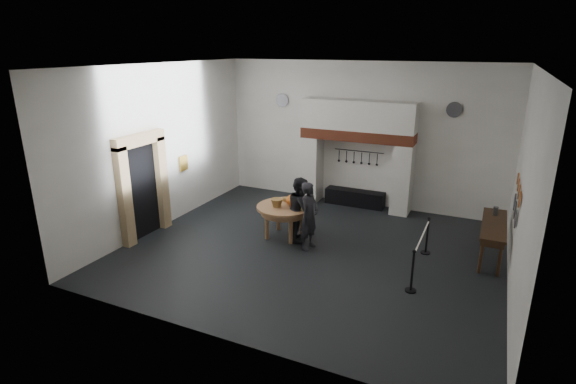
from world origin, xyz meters
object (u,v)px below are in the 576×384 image
at_px(work_table, 284,207).
at_px(visitor_near, 309,216).
at_px(side_table, 494,224).
at_px(visitor_far, 301,209).
at_px(iron_range, 355,198).
at_px(barrier_post_near, 412,272).
at_px(barrier_post_far, 427,237).

bearing_deg(work_table, visitor_near, -25.05).
relative_size(work_table, side_table, 0.67).
bearing_deg(visitor_near, visitor_far, 53.71).
height_order(iron_range, side_table, side_table).
bearing_deg(barrier_post_near, iron_range, 119.52).
bearing_deg(iron_range, barrier_post_far, -45.31).
distance_m(visitor_far, barrier_post_near, 3.50).
bearing_deg(visitor_near, side_table, -63.35).
height_order(visitor_near, side_table, visitor_near).
height_order(iron_range, barrier_post_far, barrier_post_far).
relative_size(visitor_far, side_table, 0.78).
xyz_separation_m(work_table, barrier_post_far, (3.64, 0.54, -0.39)).
bearing_deg(barrier_post_far, visitor_near, -161.09).
xyz_separation_m(iron_range, visitor_far, (-0.51, -3.22, 0.61)).
relative_size(side_table, barrier_post_far, 2.44).
height_order(iron_range, visitor_far, visitor_far).
bearing_deg(visitor_far, work_table, 67.97).
bearing_deg(work_table, barrier_post_near, -21.91).
bearing_deg(iron_range, visitor_far, -99.07).
height_order(visitor_far, barrier_post_near, visitor_far).
relative_size(iron_range, work_table, 1.29).
bearing_deg(iron_range, visitor_near, -91.81).
distance_m(iron_range, visitor_far, 3.32).
xyz_separation_m(barrier_post_near, barrier_post_far, (0.00, 2.00, 0.00)).
relative_size(visitor_near, barrier_post_far, 1.94).
xyz_separation_m(iron_range, work_table, (-0.99, -3.21, 0.59)).
bearing_deg(visitor_near, work_table, 73.67).
bearing_deg(barrier_post_far, side_table, 16.05).
bearing_deg(work_table, iron_range, 72.79).
distance_m(iron_range, visitor_near, 3.68).
height_order(iron_range, visitor_near, visitor_near).
distance_m(barrier_post_near, barrier_post_far, 2.00).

